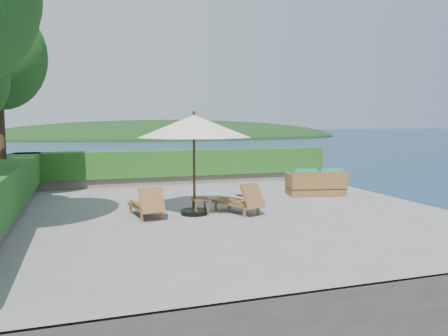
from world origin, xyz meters
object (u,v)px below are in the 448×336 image
object	(u,v)px
lounge_left	(147,204)
wicker_loveseat	(316,185)
side_table	(200,201)
patio_umbrella	(194,127)
lounge_right	(240,200)

from	to	relation	value
lounge_left	wicker_loveseat	world-z (taller)	wicker_loveseat
lounge_left	side_table	world-z (taller)	lounge_left
patio_umbrella	lounge_left	size ratio (longest dim) A/B	2.36
patio_umbrella	lounge_left	world-z (taller)	patio_umbrella
lounge_right	wicker_loveseat	world-z (taller)	wicker_loveseat
patio_umbrella	wicker_loveseat	size ratio (longest dim) A/B	1.77
lounge_right	patio_umbrella	bearing A→B (deg)	142.20
lounge_left	wicker_loveseat	xyz separation A→B (m)	(5.90, 1.71, 0.01)
lounge_left	wicker_loveseat	bearing A→B (deg)	7.39
patio_umbrella	side_table	distance (m)	1.97
patio_umbrella	wicker_loveseat	bearing A→B (deg)	20.15
side_table	wicker_loveseat	xyz separation A→B (m)	(4.48, 1.76, -0.01)
lounge_right	wicker_loveseat	xyz separation A→B (m)	(3.43, 1.98, -0.00)
side_table	wicker_loveseat	world-z (taller)	wicker_loveseat
side_table	wicker_loveseat	bearing A→B (deg)	21.49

